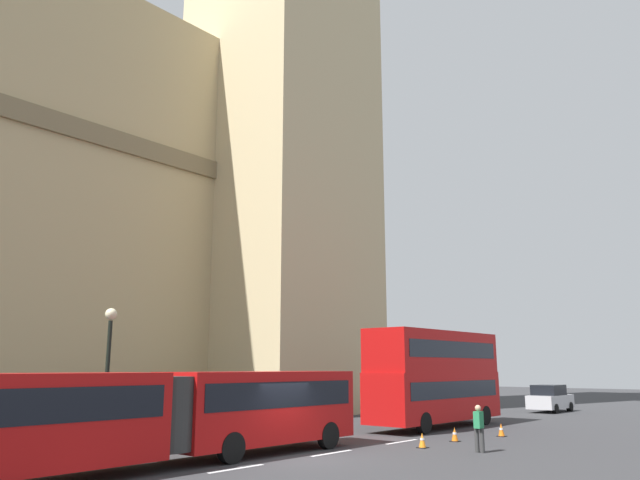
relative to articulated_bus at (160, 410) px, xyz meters
name	(u,v)px	position (x,y,z in m)	size (l,w,h in m)	color
ground_plane	(300,459)	(4.38, -1.99, -1.75)	(160.00, 160.00, 0.00)	#333335
lane_centre_marking	(175,479)	(-0.79, -1.99, -1.74)	(25.20, 0.16, 0.01)	silver
articulated_bus	(160,410)	(0.00, 0.00, 0.00)	(16.73, 2.54, 2.90)	#B20F0F
double_decker_bus	(435,374)	(17.04, 0.00, 0.96)	(9.77, 2.54, 4.90)	#B20F0F
sedan_lead	(550,398)	(32.27, -0.20, -0.83)	(4.40, 1.86, 1.85)	#B7B7BC
traffic_cone_west	(422,440)	(9.52, -3.70, -1.46)	(0.36, 0.36, 0.58)	black
traffic_cone_middle	(455,435)	(12.24, -3.62, -1.46)	(0.36, 0.36, 0.58)	black
traffic_cone_east	(501,430)	(15.31, -4.29, -1.46)	(0.36, 0.36, 0.58)	black
street_lamp	(107,367)	(0.75, 4.51, 1.31)	(0.44, 0.44, 5.27)	black
pedestrian_near_cones	(479,427)	(9.76, -5.99, -0.83)	(0.41, 0.36, 1.69)	#333333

